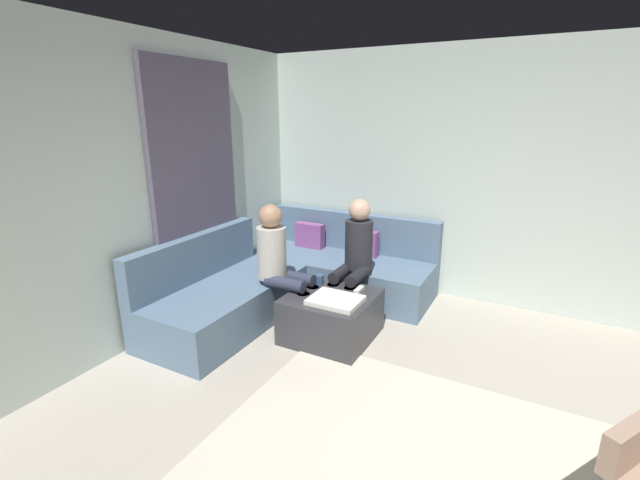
% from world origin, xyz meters
% --- Properties ---
extents(wall_back, '(6.00, 0.12, 2.70)m').
position_xyz_m(wall_back, '(0.00, 2.94, 1.35)').
color(wall_back, silver).
rests_on(wall_back, ground_plane).
extents(wall_left, '(0.12, 6.00, 2.70)m').
position_xyz_m(wall_left, '(-2.94, 0.00, 1.35)').
color(wall_left, silver).
rests_on(wall_left, ground_plane).
extents(curtain_panel, '(0.06, 1.10, 2.50)m').
position_xyz_m(curtain_panel, '(-2.84, 1.30, 1.25)').
color(curtain_panel, '#595166').
rests_on(curtain_panel, ground_plane).
extents(sectional_couch, '(2.10, 2.55, 0.87)m').
position_xyz_m(sectional_couch, '(-2.08, 1.88, 0.28)').
color(sectional_couch, slate).
rests_on(sectional_couch, ground_plane).
extents(ottoman, '(0.76, 0.76, 0.42)m').
position_xyz_m(ottoman, '(-1.39, 1.40, 0.21)').
color(ottoman, '#333338').
rests_on(ottoman, ground_plane).
extents(folded_blanket, '(0.44, 0.36, 0.04)m').
position_xyz_m(folded_blanket, '(-1.29, 1.28, 0.44)').
color(folded_blanket, white).
rests_on(folded_blanket, ottoman).
extents(coffee_mug, '(0.08, 0.08, 0.10)m').
position_xyz_m(coffee_mug, '(-1.61, 1.58, 0.47)').
color(coffee_mug, '#334C72').
rests_on(coffee_mug, ottoman).
extents(game_remote, '(0.05, 0.15, 0.02)m').
position_xyz_m(game_remote, '(-1.21, 1.62, 0.43)').
color(game_remote, white).
rests_on(game_remote, ottoman).
extents(person_on_couch_back, '(0.30, 0.60, 1.20)m').
position_xyz_m(person_on_couch_back, '(-1.40, 1.93, 0.66)').
color(person_on_couch_back, black).
rests_on(person_on_couch_back, ground_plane).
extents(person_on_couch_side, '(0.60, 0.30, 1.20)m').
position_xyz_m(person_on_couch_side, '(-1.93, 1.39, 0.66)').
color(person_on_couch_side, '#2D3347').
rests_on(person_on_couch_side, ground_plane).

